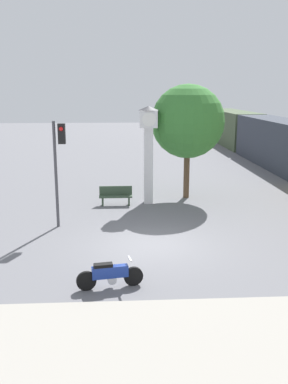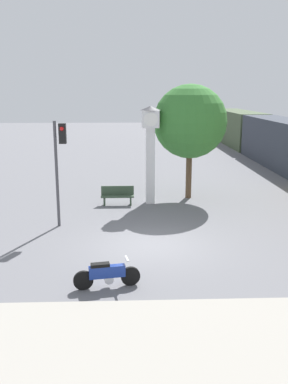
{
  "view_description": "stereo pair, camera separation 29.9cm",
  "coord_description": "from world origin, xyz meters",
  "px_view_note": "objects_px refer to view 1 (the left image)",
  "views": [
    {
      "loc": [
        -1.09,
        -14.62,
        5.49
      ],
      "look_at": [
        -0.17,
        1.17,
        1.71
      ],
      "focal_mm": 40.0,
      "sensor_mm": 36.0,
      "label": 1
    },
    {
      "loc": [
        -0.79,
        -14.64,
        5.49
      ],
      "look_at": [
        -0.17,
        1.17,
        1.71
      ],
      "focal_mm": 40.0,
      "sensor_mm": 36.0,
      "label": 2
    }
  ],
  "objects_px": {
    "traffic_light": "(59,155)",
    "motorcycle": "(110,274)",
    "freight_train": "(278,143)",
    "street_tree": "(188,122)",
    "clock_tower": "(148,140)",
    "bench": "(116,195)"
  },
  "relations": [
    {
      "from": "traffic_light",
      "to": "motorcycle",
      "type": "bearing_deg",
      "value": -70.04
    },
    {
      "from": "traffic_light",
      "to": "bench",
      "type": "height_order",
      "value": "traffic_light"
    },
    {
      "from": "motorcycle",
      "to": "freight_train",
      "type": "distance_m",
      "value": 23.03
    },
    {
      "from": "motorcycle",
      "to": "freight_train",
      "type": "bearing_deg",
      "value": 48.46
    },
    {
      "from": "motorcycle",
      "to": "bench",
      "type": "xyz_separation_m",
      "value": [
        0.11,
        9.04,
        0.08
      ]
    },
    {
      "from": "motorcycle",
      "to": "clock_tower",
      "type": "distance_m",
      "value": 9.88
    },
    {
      "from": "traffic_light",
      "to": "bench",
      "type": "xyz_separation_m",
      "value": [
        2.21,
        3.26,
        -2.47
      ]
    },
    {
      "from": "clock_tower",
      "to": "street_tree",
      "type": "distance_m",
      "value": 2.42
    },
    {
      "from": "motorcycle",
      "to": "bench",
      "type": "relative_size",
      "value": 1.19
    },
    {
      "from": "motorcycle",
      "to": "traffic_light",
      "type": "height_order",
      "value": "traffic_light"
    },
    {
      "from": "bench",
      "to": "traffic_light",
      "type": "bearing_deg",
      "value": -124.16
    },
    {
      "from": "motorcycle",
      "to": "bench",
      "type": "distance_m",
      "value": 9.04
    },
    {
      "from": "motorcycle",
      "to": "street_tree",
      "type": "distance_m",
      "value": 11.56
    },
    {
      "from": "motorcycle",
      "to": "freight_train",
      "type": "xyz_separation_m",
      "value": [
        12.04,
        19.59,
        1.29
      ]
    },
    {
      "from": "clock_tower",
      "to": "street_tree",
      "type": "bearing_deg",
      "value": 25.89
    },
    {
      "from": "clock_tower",
      "to": "bench",
      "type": "relative_size",
      "value": 2.97
    },
    {
      "from": "freight_train",
      "to": "traffic_light",
      "type": "xyz_separation_m",
      "value": [
        -14.14,
        -13.81,
        1.26
      ]
    },
    {
      "from": "freight_train",
      "to": "street_tree",
      "type": "xyz_separation_m",
      "value": [
        -8.27,
        -9.25,
        2.24
      ]
    },
    {
      "from": "traffic_light",
      "to": "street_tree",
      "type": "relative_size",
      "value": 0.74
    },
    {
      "from": "freight_train",
      "to": "traffic_light",
      "type": "relative_size",
      "value": 9.0
    },
    {
      "from": "freight_train",
      "to": "street_tree",
      "type": "distance_m",
      "value": 12.6
    },
    {
      "from": "freight_train",
      "to": "motorcycle",
      "type": "bearing_deg",
      "value": -121.59
    }
  ]
}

